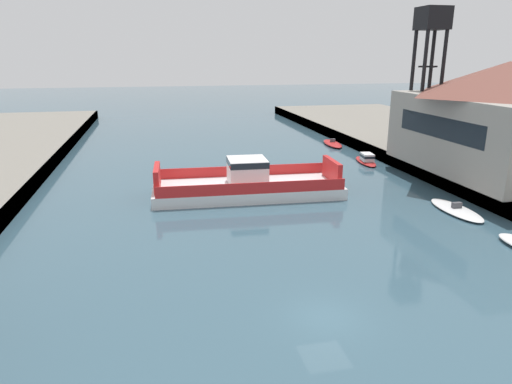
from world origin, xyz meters
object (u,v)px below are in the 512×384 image
object	(u,v)px
chain_ferry	(247,184)
moored_boat_mid_left	(333,144)
moored_boat_mid_right	(366,159)
crane_tower	(430,42)
moored_boat_near_left	(456,210)
warehouse_shed	(502,117)

from	to	relation	value
chain_ferry	moored_boat_mid_left	size ratio (longest dim) A/B	2.64
moored_boat_mid_right	crane_tower	xyz separation A→B (m)	(5.76, -2.92, 14.58)
moored_boat_near_left	warehouse_shed	bearing A→B (deg)	37.62
moored_boat_mid_left	moored_boat_mid_right	size ratio (longest dim) A/B	1.12
moored_boat_mid_right	crane_tower	size ratio (longest dim) A/B	0.37
chain_ferry	moored_boat_mid_left	distance (m)	29.84
crane_tower	warehouse_shed	bearing A→B (deg)	-70.24
moored_boat_near_left	crane_tower	xyz separation A→B (m)	(6.51, 17.08, 14.88)
warehouse_shed	crane_tower	xyz separation A→B (m)	(-3.39, 9.44, 7.78)
moored_boat_mid_right	warehouse_shed	bearing A→B (deg)	-53.48
chain_ferry	moored_boat_mid_right	world-z (taller)	chain_ferry
moored_boat_near_left	moored_boat_mid_right	world-z (taller)	moored_boat_mid_right
moored_boat_near_left	moored_boat_mid_right	bearing A→B (deg)	87.86
chain_ferry	crane_tower	size ratio (longest dim) A/B	1.09
chain_ferry	crane_tower	distance (m)	28.72
moored_boat_near_left	moored_boat_mid_left	distance (m)	32.81
moored_boat_near_left	warehouse_shed	distance (m)	14.38
chain_ferry	warehouse_shed	world-z (taller)	warehouse_shed
moored_boat_near_left	moored_boat_mid_left	size ratio (longest dim) A/B	0.96
moored_boat_near_left	moored_boat_mid_left	bearing A→B (deg)	88.06
moored_boat_mid_left	warehouse_shed	distance (m)	27.57
chain_ferry	warehouse_shed	bearing A→B (deg)	-3.66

